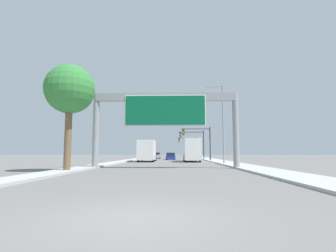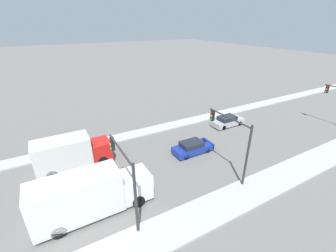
{
  "view_description": "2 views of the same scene",
  "coord_description": "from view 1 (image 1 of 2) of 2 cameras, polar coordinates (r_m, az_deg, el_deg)",
  "views": [
    {
      "loc": [
        0.9,
        -5.97,
        1.45
      ],
      "look_at": [
        0.0,
        27.14,
        4.8
      ],
      "focal_mm": 28.0,
      "sensor_mm": 36.0,
      "label": 1
    },
    {
      "loc": [
        17.43,
        34.39,
        13.3
      ],
      "look_at": [
        -1.44,
        44.98,
        3.22
      ],
      "focal_mm": 24.0,
      "sensor_mm": 36.0,
      "label": 2
    }
  ],
  "objects": [
    {
      "name": "ground_plane",
      "position": [
        6.21,
        -7.27,
        -19.21
      ],
      "size": [
        300.0,
        300.0,
        0.0
      ],
      "primitive_type": "plane",
      "color": "slate"
    },
    {
      "name": "sidewalk_right",
      "position": [
        66.34,
        7.54,
        -6.91
      ],
      "size": [
        3.0,
        120.0,
        0.15
      ],
      "color": "#B1B1B1",
      "rests_on": "ground"
    },
    {
      "name": "median_strip_left",
      "position": [
        66.48,
        -5.52,
        -6.93
      ],
      "size": [
        2.0,
        120.0,
        0.15
      ],
      "color": "#B1B1B1",
      "rests_on": "ground"
    },
    {
      "name": "sign_gantry",
      "position": [
        24.17,
        -0.6,
        3.22
      ],
      "size": [
        13.46,
        0.73,
        6.92
      ],
      "color": "gray",
      "rests_on": "ground"
    },
    {
      "name": "car_near_right",
      "position": [
        61.86,
        -2.53,
        -6.48
      ],
      "size": [
        1.83,
        4.73,
        1.44
      ],
      "color": "#A5A8AD",
      "rests_on": "ground"
    },
    {
      "name": "car_far_center",
      "position": [
        53.28,
        0.6,
        -6.62
      ],
      "size": [
        1.87,
        4.57,
        1.4
      ],
      "color": "navy",
      "rests_on": "ground"
    },
    {
      "name": "truck_box_primary",
      "position": [
        41.45,
        -4.56,
        -5.44
      ],
      "size": [
        2.44,
        7.01,
        3.31
      ],
      "color": "red",
      "rests_on": "ground"
    },
    {
      "name": "truck_box_secondary",
      "position": [
        41.63,
        5.16,
        -5.28
      ],
      "size": [
        2.41,
        8.63,
        3.54
      ],
      "color": "white",
      "rests_on": "ground"
    },
    {
      "name": "traffic_light_near_intersection",
      "position": [
        44.23,
        7.01,
        -2.54
      ],
      "size": [
        4.94,
        0.32,
        5.7
      ],
      "color": "#2D2D30",
      "rests_on": "ground"
    },
    {
      "name": "traffic_light_mid_block",
      "position": [
        54.18,
        5.92,
        -2.97
      ],
      "size": [
        5.26,
        0.32,
        5.92
      ],
      "color": "#2D2D30",
      "rests_on": "ground"
    },
    {
      "name": "traffic_light_far_intersection",
      "position": [
        74.12,
        4.74,
        -3.79
      ],
      "size": [
        5.25,
        0.32,
        5.79
      ],
      "color": "#2D2D30",
      "rests_on": "ground"
    },
    {
      "name": "palm_tree_foreground",
      "position": [
        21.68,
        -20.6,
        7.3
      ],
      "size": [
        3.79,
        3.79,
        8.2
      ],
      "color": "brown",
      "rests_on": "ground"
    },
    {
      "name": "street_lamp_right",
      "position": [
        33.07,
        11.31,
        1.86
      ],
      "size": [
        2.97,
        0.28,
        9.83
      ],
      "color": "gray",
      "rests_on": "ground"
    }
  ]
}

